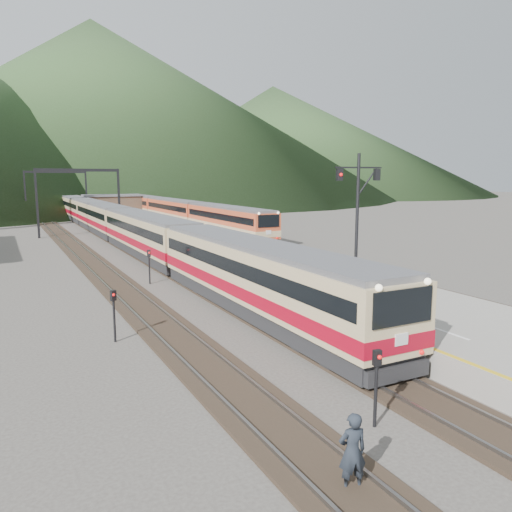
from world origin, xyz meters
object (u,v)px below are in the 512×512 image
main_train (121,224)px  worker (352,452)px  second_train (175,212)px  signal_mast (357,218)px

main_train → worker: (-4.82, -45.44, -1.17)m
main_train → second_train: 20.43m
main_train → worker: 45.71m
second_train → signal_mast: bearing=-99.8°
main_train → second_train: size_ratio=1.46×
second_train → signal_mast: signal_mast is taller
signal_mast → second_train: bearing=80.2°
second_train → worker: (-16.32, -62.32, -1.01)m
main_train → second_train: bearing=55.7°
second_train → signal_mast: size_ratio=8.17×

